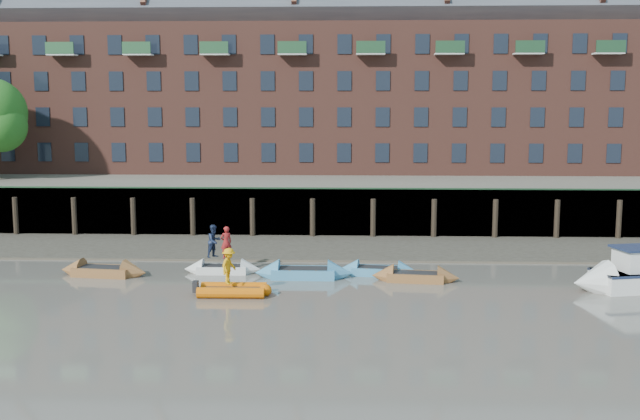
# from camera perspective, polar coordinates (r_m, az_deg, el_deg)

# --- Properties ---
(ground) EXTENTS (220.00, 220.00, 0.00)m
(ground) POSITION_cam_1_polar(r_m,az_deg,el_deg) (28.79, -6.71, -9.61)
(ground) COLOR #615D55
(ground) RESTS_ON ground
(foreshore) EXTENTS (110.00, 8.00, 0.50)m
(foreshore) POSITION_cam_1_polar(r_m,az_deg,el_deg) (46.14, -3.27, -2.89)
(foreshore) COLOR #3D382F
(foreshore) RESTS_ON ground
(mud_band) EXTENTS (110.00, 1.60, 0.10)m
(mud_band) POSITION_cam_1_polar(r_m,az_deg,el_deg) (42.82, -3.70, -3.74)
(mud_band) COLOR #4C4336
(mud_band) RESTS_ON ground
(river_wall) EXTENTS (110.00, 1.23, 3.30)m
(river_wall) POSITION_cam_1_polar(r_m,az_deg,el_deg) (50.18, -2.81, -0.17)
(river_wall) COLOR #2D2A26
(river_wall) RESTS_ON ground
(bank_terrace) EXTENTS (110.00, 28.00, 3.20)m
(bank_terrace) POSITION_cam_1_polar(r_m,az_deg,el_deg) (63.65, -1.75, 1.56)
(bank_terrace) COLOR #5E594D
(bank_terrace) RESTS_ON ground
(apartment_terrace) EXTENTS (80.60, 15.56, 20.98)m
(apartment_terrace) POSITION_cam_1_polar(r_m,az_deg,el_deg) (64.39, -1.73, 11.64)
(apartment_terrace) COLOR brown
(apartment_terrace) RESTS_ON bank_terrace
(rowboat_2) EXTENTS (4.77, 1.94, 1.35)m
(rowboat_2) POSITION_cam_1_polar(r_m,az_deg,el_deg) (40.12, -16.18, -4.50)
(rowboat_2) COLOR brown
(rowboat_2) RESTS_ON ground
(rowboat_3) EXTENTS (4.03, 1.20, 1.17)m
(rowboat_3) POSITION_cam_1_polar(r_m,az_deg,el_deg) (39.48, -7.44, -4.49)
(rowboat_3) COLOR silver
(rowboat_3) RESTS_ON ground
(rowboat_4) EXTENTS (4.95, 1.46, 1.43)m
(rowboat_4) POSITION_cam_1_polar(r_m,az_deg,el_deg) (38.06, -1.27, -4.82)
(rowboat_4) COLOR teal
(rowboat_4) RESTS_ON ground
(rowboat_5) EXTENTS (4.27, 1.76, 1.20)m
(rowboat_5) POSITION_cam_1_polar(r_m,az_deg,el_deg) (38.82, 4.46, -4.65)
(rowboat_5) COLOR teal
(rowboat_5) RESTS_ON ground
(rowboat_6) EXTENTS (4.46, 1.77, 1.26)m
(rowboat_6) POSITION_cam_1_polar(r_m,az_deg,el_deg) (37.67, 7.27, -5.06)
(rowboat_6) COLOR brown
(rowboat_6) RESTS_ON ground
(rib_tender) EXTENTS (3.36, 1.60, 0.58)m
(rib_tender) POSITION_cam_1_polar(r_m,az_deg,el_deg) (34.82, -6.47, -6.08)
(rib_tender) COLOR #D05C05
(rib_tender) RESTS_ON ground
(motor_launch) EXTENTS (6.70, 3.46, 2.64)m
(motor_launch) POSITION_cam_1_polar(r_m,az_deg,el_deg) (38.34, 22.42, -4.69)
(motor_launch) COLOR silver
(motor_launch) RESTS_ON ground
(person_rower_a) EXTENTS (0.73, 0.65, 1.68)m
(person_rower_a) POSITION_cam_1_polar(r_m,az_deg,el_deg) (39.21, -7.17, -2.46)
(person_rower_a) COLOR maroon
(person_rower_a) RESTS_ON rowboat_3
(person_rower_b) EXTENTS (1.03, 1.07, 1.73)m
(person_rower_b) POSITION_cam_1_polar(r_m,az_deg,el_deg) (39.50, -8.07, -2.36)
(person_rower_b) COLOR #19233F
(person_rower_b) RESTS_ON rowboat_3
(person_rib_crew) EXTENTS (0.94, 1.22, 1.67)m
(person_rib_crew) POSITION_cam_1_polar(r_m,az_deg,el_deg) (34.62, -6.96, -4.26)
(person_rib_crew) COLOR orange
(person_rib_crew) RESTS_ON rib_tender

